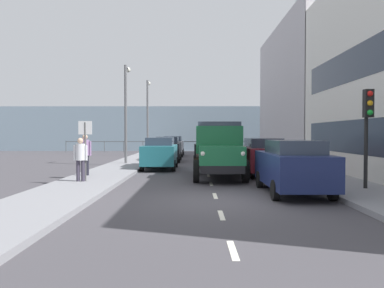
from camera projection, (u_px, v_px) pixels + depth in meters
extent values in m
plane|color=#423F44|center=(207.00, 171.00, 20.12)|extent=(80.00, 80.00, 0.00)
cube|color=gray|center=(297.00, 170.00, 20.09)|extent=(2.44, 41.38, 0.15)
cube|color=gray|center=(117.00, 169.00, 20.15)|extent=(2.44, 41.38, 0.15)
cube|color=silver|center=(233.00, 250.00, 6.41)|extent=(0.12, 1.10, 0.01)
cube|color=silver|center=(221.00, 215.00, 9.16)|extent=(0.12, 1.10, 0.01)
cube|color=silver|center=(215.00, 196.00, 12.01)|extent=(0.12, 1.10, 0.01)
cube|color=silver|center=(211.00, 184.00, 14.88)|extent=(0.12, 1.10, 0.01)
cube|color=silver|center=(208.00, 176.00, 17.85)|extent=(0.12, 1.10, 0.01)
cube|color=silver|center=(207.00, 170.00, 20.33)|extent=(0.12, 1.10, 0.01)
cube|color=silver|center=(205.00, 166.00, 22.86)|extent=(0.12, 1.10, 0.01)
cube|color=silver|center=(204.00, 163.00, 25.47)|extent=(0.12, 1.10, 0.01)
cube|color=silver|center=(203.00, 160.00, 28.13)|extent=(0.12, 1.10, 0.01)
cube|color=silver|center=(203.00, 158.00, 30.66)|extent=(0.12, 1.10, 0.01)
cube|color=silver|center=(202.00, 156.00, 32.88)|extent=(0.12, 1.10, 0.01)
cube|color=silver|center=(202.00, 155.00, 35.51)|extent=(0.12, 1.10, 0.01)
cube|color=silver|center=(201.00, 153.00, 38.10)|extent=(0.12, 1.10, 0.01)
cube|color=#2D3847|center=(377.00, 137.00, 13.97)|extent=(0.08, 15.53, 1.40)
cube|color=#2D3847|center=(378.00, 53.00, 13.89)|extent=(0.08, 15.53, 1.40)
cube|color=#B7B2B7|center=(332.00, 92.00, 30.79)|extent=(8.67, 15.88, 10.46)
cube|color=gray|center=(200.00, 129.00, 43.74)|extent=(80.00, 0.80, 5.00)
cylinder|color=#4C5156|center=(336.00, 147.00, 40.09)|extent=(0.08, 0.08, 1.20)
cylinder|color=#4C5156|center=(317.00, 147.00, 40.10)|extent=(0.08, 0.08, 1.20)
cylinder|color=#4C5156|center=(298.00, 147.00, 40.12)|extent=(0.08, 0.08, 1.20)
cylinder|color=#4C5156|center=(278.00, 147.00, 40.13)|extent=(0.08, 0.08, 1.20)
cylinder|color=#4C5156|center=(259.00, 147.00, 40.15)|extent=(0.08, 0.08, 1.20)
cylinder|color=#4C5156|center=(239.00, 147.00, 40.16)|extent=(0.08, 0.08, 1.20)
cylinder|color=#4C5156|center=(220.00, 147.00, 40.17)|extent=(0.08, 0.08, 1.20)
cylinder|color=#4C5156|center=(201.00, 147.00, 40.19)|extent=(0.08, 0.08, 1.20)
cylinder|color=#4C5156|center=(182.00, 147.00, 40.20)|extent=(0.08, 0.08, 1.20)
cylinder|color=#4C5156|center=(162.00, 147.00, 40.22)|extent=(0.08, 0.08, 1.20)
cylinder|color=#4C5156|center=(143.00, 147.00, 40.23)|extent=(0.08, 0.08, 1.20)
cylinder|color=#4C5156|center=(124.00, 147.00, 40.25)|extent=(0.08, 0.08, 1.20)
cylinder|color=#4C5156|center=(105.00, 147.00, 40.26)|extent=(0.08, 0.08, 1.20)
cylinder|color=#4C5156|center=(85.00, 147.00, 40.27)|extent=(0.08, 0.08, 1.20)
cylinder|color=#4C5156|center=(66.00, 147.00, 40.29)|extent=(0.08, 0.08, 1.20)
cube|color=#4C5156|center=(201.00, 142.00, 40.18)|extent=(28.00, 0.08, 0.08)
cube|color=black|center=(218.00, 164.00, 16.95)|extent=(1.64, 5.60, 0.30)
cube|color=#196038|center=(221.00, 155.00, 15.08)|extent=(1.72, 1.90, 0.70)
cube|color=silver|center=(223.00, 157.00, 14.19)|extent=(1.16, 0.08, 0.56)
sphere|color=white|center=(243.00, 154.00, 14.18)|extent=(0.20, 0.20, 0.20)
sphere|color=white|center=(203.00, 154.00, 14.19)|extent=(0.20, 0.20, 0.20)
cube|color=#196038|center=(219.00, 140.00, 16.58)|extent=(1.93, 1.34, 1.15)
cube|color=#2D3847|center=(219.00, 128.00, 16.57)|extent=(1.78, 1.23, 0.56)
cube|color=#2D2319|center=(217.00, 157.00, 18.28)|extent=(2.10, 2.80, 0.16)
cube|color=black|center=(238.00, 150.00, 18.27)|extent=(0.08, 2.80, 0.56)
cube|color=black|center=(195.00, 150.00, 18.28)|extent=(0.08, 2.80, 0.56)
cylinder|color=black|center=(245.00, 171.00, 15.26)|extent=(0.24, 0.90, 0.90)
cylinder|color=black|center=(196.00, 171.00, 15.28)|extent=(0.24, 0.90, 0.90)
cylinder|color=black|center=(237.00, 165.00, 18.48)|extent=(0.24, 0.90, 0.90)
cylinder|color=black|center=(196.00, 165.00, 18.50)|extent=(0.24, 0.90, 0.90)
cube|color=navy|center=(292.00, 169.00, 12.47)|extent=(1.74, 4.31, 1.00)
cube|color=#2D3847|center=(294.00, 147.00, 12.25)|extent=(1.42, 2.37, 0.42)
cylinder|color=black|center=(260.00, 179.00, 13.82)|extent=(0.18, 0.60, 0.60)
cylinder|color=black|center=(306.00, 179.00, 13.81)|extent=(0.18, 0.60, 0.60)
cylinder|color=black|center=(275.00, 190.00, 11.16)|extent=(0.18, 0.60, 0.60)
cylinder|color=black|center=(333.00, 190.00, 11.14)|extent=(0.18, 0.60, 0.60)
cube|color=maroon|center=(262.00, 158.00, 18.06)|extent=(1.72, 4.44, 1.00)
cube|color=#2D3847|center=(263.00, 143.00, 17.84)|extent=(1.41, 2.44, 0.42)
cylinder|color=black|center=(241.00, 166.00, 19.46)|extent=(0.18, 0.60, 0.60)
cylinder|color=black|center=(274.00, 166.00, 19.45)|extent=(0.18, 0.60, 0.60)
cylinder|color=black|center=(249.00, 172.00, 16.71)|extent=(0.18, 0.60, 0.60)
cylinder|color=black|center=(287.00, 172.00, 16.69)|extent=(0.18, 0.60, 0.60)
cube|color=#1E6670|center=(160.00, 155.00, 20.97)|extent=(1.70, 3.94, 1.00)
cube|color=#2D3847|center=(160.00, 141.00, 21.15)|extent=(1.39, 2.16, 0.42)
cylinder|color=black|center=(174.00, 166.00, 19.76)|extent=(0.18, 0.60, 0.60)
cylinder|color=black|center=(142.00, 166.00, 19.77)|extent=(0.18, 0.60, 0.60)
cylinder|color=black|center=(176.00, 162.00, 22.20)|extent=(0.18, 0.60, 0.60)
cylinder|color=black|center=(148.00, 162.00, 22.21)|extent=(0.18, 0.60, 0.60)
cube|color=black|center=(168.00, 150.00, 26.93)|extent=(1.73, 4.22, 1.00)
cube|color=#2D3847|center=(168.00, 140.00, 27.11)|extent=(1.42, 2.32, 0.42)
cylinder|color=black|center=(179.00, 158.00, 25.63)|extent=(0.18, 0.60, 0.60)
cylinder|color=black|center=(154.00, 158.00, 25.65)|extent=(0.18, 0.60, 0.60)
cylinder|color=black|center=(180.00, 156.00, 28.25)|extent=(0.18, 0.60, 0.60)
cylinder|color=black|center=(158.00, 156.00, 28.26)|extent=(0.18, 0.60, 0.60)
cube|color=#B7BABF|center=(173.00, 147.00, 33.31)|extent=(1.71, 4.63, 1.00)
cube|color=#2D3847|center=(173.00, 139.00, 33.49)|extent=(1.41, 2.55, 0.42)
cylinder|color=black|center=(182.00, 154.00, 31.88)|extent=(0.18, 0.60, 0.60)
cylinder|color=black|center=(162.00, 154.00, 31.89)|extent=(0.18, 0.60, 0.60)
cylinder|color=black|center=(183.00, 152.00, 34.75)|extent=(0.18, 0.60, 0.60)
cylinder|color=black|center=(165.00, 152.00, 34.76)|extent=(0.18, 0.60, 0.60)
cylinder|color=#383342|center=(83.00, 171.00, 14.49)|extent=(0.14, 0.14, 0.79)
cylinder|color=#383342|center=(78.00, 171.00, 14.49)|extent=(0.14, 0.14, 0.79)
cylinder|color=silver|center=(80.00, 152.00, 14.47)|extent=(0.34, 0.34, 0.62)
cylinder|color=silver|center=(86.00, 153.00, 14.47)|extent=(0.09, 0.09, 0.57)
cylinder|color=silver|center=(75.00, 153.00, 14.47)|extent=(0.09, 0.09, 0.57)
sphere|color=tan|center=(80.00, 141.00, 14.46)|extent=(0.21, 0.21, 0.21)
cylinder|color=black|center=(87.00, 165.00, 16.56)|extent=(0.14, 0.14, 0.85)
cylinder|color=black|center=(83.00, 165.00, 16.56)|extent=(0.14, 0.14, 0.85)
cylinder|color=gray|center=(85.00, 148.00, 16.54)|extent=(0.34, 0.34, 0.67)
cylinder|color=gray|center=(90.00, 148.00, 16.54)|extent=(0.09, 0.09, 0.62)
cylinder|color=gray|center=(80.00, 148.00, 16.54)|extent=(0.09, 0.09, 0.62)
sphere|color=tan|center=(85.00, 137.00, 16.53)|extent=(0.23, 0.23, 0.23)
cylinder|color=black|center=(366.00, 139.00, 12.62)|extent=(0.12, 0.12, 3.20)
cube|color=black|center=(368.00, 103.00, 12.45)|extent=(0.28, 0.24, 0.90)
sphere|color=red|center=(370.00, 94.00, 12.32)|extent=(0.18, 0.18, 0.18)
sphere|color=orange|center=(370.00, 103.00, 12.33)|extent=(0.18, 0.18, 0.18)
sphere|color=green|center=(370.00, 113.00, 12.34)|extent=(0.18, 0.18, 0.18)
cylinder|color=#59595B|center=(126.00, 114.00, 23.41)|extent=(0.16, 0.16, 5.92)
cylinder|color=#59595B|center=(127.00, 68.00, 23.79)|extent=(0.10, 0.90, 0.10)
sphere|color=silver|center=(128.00, 70.00, 24.24)|extent=(0.32, 0.32, 0.32)
cylinder|color=#59595B|center=(148.00, 118.00, 32.85)|extent=(0.16, 0.16, 6.29)
cylinder|color=#59595B|center=(148.00, 82.00, 33.22)|extent=(0.10, 0.90, 0.10)
sphere|color=silver|center=(149.00, 83.00, 33.67)|extent=(0.32, 0.32, 0.32)
cylinder|color=#4C4C4C|center=(85.00, 152.00, 14.53)|extent=(0.07, 0.07, 2.20)
cube|color=silver|center=(85.00, 128.00, 14.51)|extent=(0.50, 0.04, 0.50)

